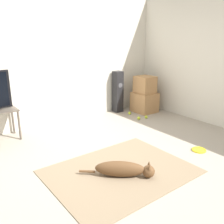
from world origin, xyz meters
name	(u,v)px	position (x,y,z in m)	size (l,w,h in m)	color
ground_plane	(113,163)	(0.00, 0.00, 0.00)	(12.00, 12.00, 0.00)	#9E9384
wall_back	(46,60)	(0.00, 2.10, 1.27)	(8.00, 0.06, 2.55)	beige
wall_right	(224,61)	(2.60, 0.00, 1.27)	(0.06, 8.00, 2.55)	beige
area_rug	(120,171)	(-0.06, -0.24, 0.01)	(1.83, 1.40, 0.01)	#847056
dog	(124,169)	(-0.11, -0.36, 0.11)	(0.75, 0.68, 0.20)	brown
frisbee	(199,150)	(1.31, -0.49, 0.01)	(0.22, 0.22, 0.03)	yellow
cardboard_box_lower	(144,102)	(2.10, 1.54, 0.23)	(0.47, 0.51, 0.45)	#A87A4C
cardboard_box_upper	(145,85)	(2.10, 1.54, 0.65)	(0.38, 0.41, 0.38)	#A87A4C
floor_speaker	(118,92)	(1.61, 1.93, 0.47)	(0.19, 0.20, 0.95)	black
tennis_ball_by_boxes	(146,117)	(1.78, 1.14, 0.03)	(0.07, 0.07, 0.07)	#C6E033
tennis_ball_near_speaker	(139,118)	(1.60, 1.19, 0.03)	(0.07, 0.07, 0.07)	#C6E033
tennis_ball_loose_on_carpet	(130,113)	(1.67, 1.57, 0.03)	(0.07, 0.07, 0.07)	#C6E033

